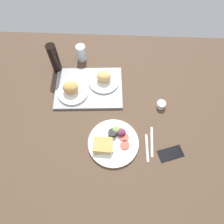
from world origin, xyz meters
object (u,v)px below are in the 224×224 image
Objects in this scene: soda_bottle at (54,59)px; fork at (147,148)px; cell_phone at (171,153)px; knife at (152,141)px; serving_tray at (89,88)px; plate_with_salad at (112,142)px; bread_plate_near at (72,89)px; bread_plate_far at (104,79)px; drinking_glass at (81,53)px; espresso_cup at (161,105)px.

fork is at bearing -42.09° from soda_bottle.
knife is at bearing 128.22° from cell_phone.
plate_with_salad is (17.60, -38.36, 0.85)cm from serving_tray.
bread_plate_near is 0.97× the size of bread_plate_far.
bread_plate_far is 27.06cm from drinking_glass.
espresso_cup reaches higher than knife.
drinking_glass is 0.53× the size of soda_bottle.
serving_tray is 11.93cm from bread_plate_far.
bread_plate_far is 54.34cm from fork.
fork is 5.00cm from knife.
knife is at bearing -38.65° from soda_bottle.
bread_plate_far is 64.67cm from cell_phone.
soda_bottle reaches higher than fork.
drinking_glass is 0.65× the size of knife.
plate_with_salad is 5.37× the size of espresso_cup.
plate_with_salad is at bearing -139.09° from espresso_cup.
cell_phone is (59.15, -69.87, -5.80)cm from drinking_glass.
cell_phone is (62.34, -39.22, -4.24)cm from bread_plate_near.
bread_plate_far is at bearing -50.04° from drinking_glass.
soda_bottle is 1.36× the size of fork.
plate_with_salad is 34.64cm from cell_phone.
fork is at bearing 149.32° from cell_phone.
fork is (38.25, -40.76, -0.55)cm from serving_tray.
espresso_cup is (30.44, 26.38, 0.35)cm from plate_with_salad.
drinking_glass reaches higher than bread_plate_near.
soda_bottle reaches higher than drinking_glass.
bread_plate_near is 24.63cm from soda_bottle.
cell_phone is at bearing -37.96° from soda_bottle.
bread_plate_near is at bearing 51.81° from fork.
bread_plate_far is 0.90× the size of soda_bottle.
bread_plate_near reaches higher than plate_with_salad.
bread_plate_far is at bearing 111.94° from cell_phone.
serving_tray is 8.04× the size of espresso_cup.
soda_bottle is at bearing 163.94° from bread_plate_far.
cell_phone is at bearing -83.23° from espresso_cup.
bread_plate_far is 44.57cm from plate_with_salad.
espresso_cup is at bearing -7.29° from bread_plate_near.
plate_with_salad is at bearing 95.55° from knife.
soda_bottle reaches higher than plate_with_salad.
soda_bottle reaches higher than serving_tray.
bread_plate_far reaches higher than cell_phone.
knife is at bearing -52.32° from drinking_glass.
serving_tray is at bearing 49.98° from knife.
bread_plate_far reaches higher than plate_with_salad.
soda_bottle is (-13.12, 19.64, 6.96)cm from bread_plate_near.
drinking_glass reaches higher than knife.
plate_with_salad is (7.61, -43.83, -2.71)cm from bread_plate_far.
drinking_glass is at bearing 129.96° from bread_plate_far.
bread_plate_near is at bearing 172.71° from espresso_cup.
cell_phone is (75.46, -58.87, -11.20)cm from soda_bottle.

